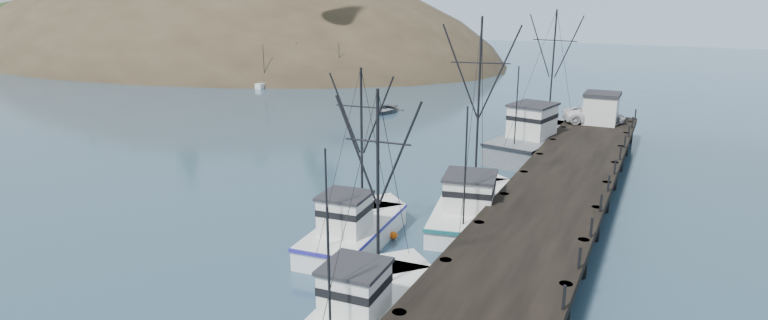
% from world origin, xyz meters
% --- Properties ---
extents(ground, '(400.00, 400.00, 0.00)m').
position_xyz_m(ground, '(0.00, 0.00, 0.00)').
color(ground, '#29465D').
rests_on(ground, ground).
extents(pier, '(6.00, 44.00, 2.00)m').
position_xyz_m(pier, '(14.00, 16.00, 1.69)').
color(pier, black).
rests_on(pier, ground).
extents(headland, '(134.80, 78.00, 51.00)m').
position_xyz_m(headland, '(-74.95, 78.61, -4.55)').
color(headland, '#382D1E').
rests_on(headland, ground).
extents(distant_ridge, '(360.00, 40.00, 26.00)m').
position_xyz_m(distant_ridge, '(10.00, 170.00, 0.00)').
color(distant_ridge, '#9EB2C6').
rests_on(distant_ridge, ground).
extents(distant_ridge_far, '(180.00, 25.00, 18.00)m').
position_xyz_m(distant_ridge_far, '(-40.00, 185.00, 0.00)').
color(distant_ridge_far, silver).
rests_on(distant_ridge_far, ground).
extents(moored_sailboats, '(17.08, 19.97, 6.35)m').
position_xyz_m(moored_sailboats, '(-30.78, 56.32, 0.33)').
color(moored_sailboats, white).
rests_on(moored_sailboats, ground).
extents(trawler_near, '(3.63, 9.84, 10.17)m').
position_xyz_m(trawler_near, '(9.25, -2.23, 0.82)').
color(trawler_near, white).
rests_on(trawler_near, ground).
extents(trawler_mid, '(3.92, 9.89, 9.97)m').
position_xyz_m(trawler_mid, '(4.76, 4.91, 0.82)').
color(trawler_mid, white).
rests_on(trawler_mid, ground).
extents(trawler_far, '(5.89, 12.40, 12.45)m').
position_xyz_m(trawler_far, '(9.36, 11.41, 0.82)').
color(trawler_far, white).
rests_on(trawler_far, ground).
extents(work_vessel, '(6.87, 14.73, 12.40)m').
position_xyz_m(work_vessel, '(9.91, 28.84, 1.23)').
color(work_vessel, slate).
rests_on(work_vessel, ground).
extents(pier_shed, '(3.00, 3.20, 2.80)m').
position_xyz_m(pier_shed, '(14.09, 34.00, 3.42)').
color(pier_shed, silver).
rests_on(pier_shed, pier).
extents(pickup_truck, '(5.95, 4.35, 1.50)m').
position_xyz_m(pickup_truck, '(13.53, 34.00, 2.75)').
color(pickup_truck, white).
rests_on(pickup_truck, pier).
extents(motorboat, '(4.14, 5.37, 1.03)m').
position_xyz_m(motorboat, '(-9.96, 39.37, 0.00)').
color(motorboat, '#5B5F65').
rests_on(motorboat, ground).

